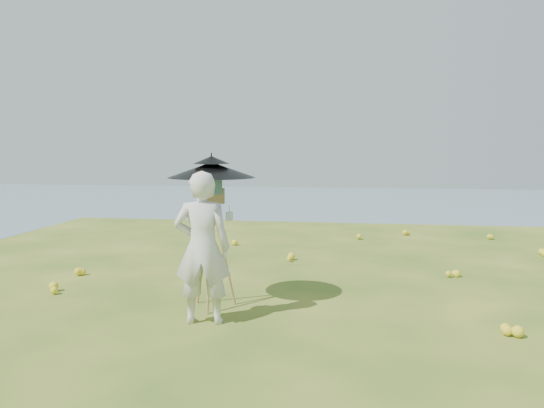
# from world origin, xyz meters

# --- Properties ---
(ground) EXTENTS (14.00, 14.00, 0.00)m
(ground) POSITION_xyz_m (0.00, 0.00, 0.00)
(ground) COLOR #36601B
(ground) RESTS_ON ground
(shoreline_tier) EXTENTS (170.00, 28.00, 8.00)m
(shoreline_tier) POSITION_xyz_m (0.00, 75.00, -36.00)
(shoreline_tier) COLOR gray
(shoreline_tier) RESTS_ON bay_water
(bay_water) EXTENTS (700.00, 700.00, 0.00)m
(bay_water) POSITION_xyz_m (0.00, 240.00, -34.00)
(bay_water) COLOR #7491A5
(bay_water) RESTS_ON ground
(peninsula) EXTENTS (90.00, 60.00, 12.00)m
(peninsula) POSITION_xyz_m (-75.00, 155.00, -29.00)
(peninsula) COLOR #14360E
(peninsula) RESTS_ON bay_water
(slope_trees) EXTENTS (110.00, 50.00, 6.00)m
(slope_trees) POSITION_xyz_m (0.00, 35.00, -15.00)
(slope_trees) COLOR #1D5118
(slope_trees) RESTS_ON forest_slope
(harbor_town) EXTENTS (110.00, 22.00, 5.00)m
(harbor_town) POSITION_xyz_m (0.00, 75.00, -29.50)
(harbor_town) COLOR white
(harbor_town) RESTS_ON shoreline_tier
(moored_boats) EXTENTS (140.00, 140.00, 0.70)m
(moored_boats) POSITION_xyz_m (-12.50, 161.00, -33.65)
(moored_boats) COLOR white
(moored_boats) RESTS_ON bay_water
(wildflowers) EXTENTS (10.00, 10.50, 0.12)m
(wildflowers) POSITION_xyz_m (0.00, 0.25, 0.06)
(wildflowers) COLOR yellow
(wildflowers) RESTS_ON ground
(painter) EXTENTS (0.70, 0.50, 1.78)m
(painter) POSITION_xyz_m (-1.01, -1.47, 0.89)
(painter) COLOR silver
(painter) RESTS_ON ground
(field_easel) EXTENTS (0.72, 0.72, 1.67)m
(field_easel) POSITION_xyz_m (-1.05, -0.86, 0.83)
(field_easel) COLOR #9C6841
(field_easel) RESTS_ON ground
(sun_umbrella) EXTENTS (1.44, 1.44, 0.61)m
(sun_umbrella) POSITION_xyz_m (-1.06, -0.83, 1.68)
(sun_umbrella) COLOR black
(sun_umbrella) RESTS_ON field_easel
(painter_cap) EXTENTS (0.24, 0.27, 0.10)m
(painter_cap) POSITION_xyz_m (-1.01, -1.47, 1.73)
(painter_cap) COLOR #D67575
(painter_cap) RESTS_ON painter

